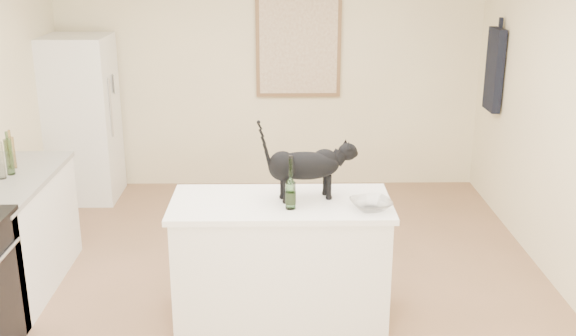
{
  "coord_description": "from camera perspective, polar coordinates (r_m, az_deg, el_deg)",
  "views": [
    {
      "loc": [
        0.09,
        -4.56,
        2.55
      ],
      "look_at": [
        0.15,
        -0.15,
        1.12
      ],
      "focal_mm": 42.82,
      "sensor_mm": 36.0,
      "label": 1
    }
  ],
  "objects": [
    {
      "name": "black_cat",
      "position": [
        4.63,
        1.37,
        -0.11
      ],
      "size": [
        0.63,
        0.32,
        0.43
      ],
      "primitive_type": null,
      "rotation": [
        0.0,
        0.0,
        0.23
      ],
      "color": "black",
      "rests_on": "island_top"
    },
    {
      "name": "floor",
      "position": [
        5.22,
        -1.7,
        -11.25
      ],
      "size": [
        5.5,
        5.5,
        0.0
      ],
      "primitive_type": "plane",
      "color": "#986E51",
      "rests_on": "ground"
    },
    {
      "name": "left_cabinets",
      "position": [
        5.68,
        -21.87,
        -5.32
      ],
      "size": [
        0.6,
        1.4,
        0.86
      ],
      "primitive_type": "cube",
      "color": "white",
      "rests_on": "floor"
    },
    {
      "name": "artwork_canvas",
      "position": [
        7.33,
        0.87,
        10.14
      ],
      "size": [
        0.82,
        0.0,
        1.02
      ],
      "primitive_type": "cube",
      "color": "beige",
      "rests_on": "wall_back"
    },
    {
      "name": "wine_bottle",
      "position": [
        4.47,
        0.22,
        -1.49
      ],
      "size": [
        0.09,
        0.09,
        0.32
      ],
      "primitive_type": "cylinder",
      "rotation": [
        0.0,
        0.0,
        -0.4
      ],
      "color": "#296126",
      "rests_on": "island_top"
    },
    {
      "name": "wall_back",
      "position": [
        7.41,
        -1.49,
        8.27
      ],
      "size": [
        4.5,
        0.0,
        4.5
      ],
      "primitive_type": "plane",
      "rotation": [
        1.57,
        0.0,
        0.0
      ],
      "color": "beige",
      "rests_on": "ground"
    },
    {
      "name": "hanging_garment",
      "position": [
        7.03,
        16.77,
        7.81
      ],
      "size": [
        0.08,
        0.34,
        0.8
      ],
      "primitive_type": "cube",
      "color": "black",
      "rests_on": "wall_right"
    },
    {
      "name": "counter_bottle_cluster",
      "position": [
        5.53,
        -22.64,
        0.62
      ],
      "size": [
        0.12,
        0.47,
        0.28
      ],
      "color": "#1A4416",
      "rests_on": "left_countertop"
    },
    {
      "name": "left_countertop",
      "position": [
        5.53,
        -22.41,
        -1.02
      ],
      "size": [
        0.62,
        1.44,
        0.04
      ],
      "primitive_type": "cube",
      "color": "gray",
      "rests_on": "left_cabinets"
    },
    {
      "name": "island_top",
      "position": [
        4.67,
        -0.61,
        -3.0
      ],
      "size": [
        1.5,
        0.7,
        0.04
      ],
      "primitive_type": "cube",
      "color": "white",
      "rests_on": "island_base"
    },
    {
      "name": "artwork_frame",
      "position": [
        7.35,
        0.87,
        10.16
      ],
      "size": [
        0.9,
        0.03,
        1.1
      ],
      "primitive_type": "cube",
      "color": "brown",
      "rests_on": "wall_back"
    },
    {
      "name": "island_base",
      "position": [
        4.85,
        -0.59,
        -7.97
      ],
      "size": [
        1.44,
        0.67,
        0.86
      ],
      "primitive_type": "cube",
      "color": "white",
      "rests_on": "floor"
    },
    {
      "name": "glass_bowl",
      "position": [
        4.54,
        6.89,
        -3.03
      ],
      "size": [
        0.32,
        0.32,
        0.06
      ],
      "primitive_type": "imported",
      "rotation": [
        0.0,
        0.0,
        0.25
      ],
      "color": "silver",
      "rests_on": "island_top"
    },
    {
      "name": "fridge_paper",
      "position": [
        7.3,
        -14.31,
        6.82
      ],
      "size": [
        0.07,
        0.14,
        0.2
      ],
      "primitive_type": "cube",
      "rotation": [
        0.0,
        0.0,
        0.43
      ],
      "color": "silver",
      "rests_on": "fridge"
    },
    {
      "name": "fridge",
      "position": [
        7.4,
        -16.81,
        3.93
      ],
      "size": [
        0.68,
        0.68,
        1.7
      ],
      "primitive_type": "cube",
      "color": "white",
      "rests_on": "floor"
    }
  ]
}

